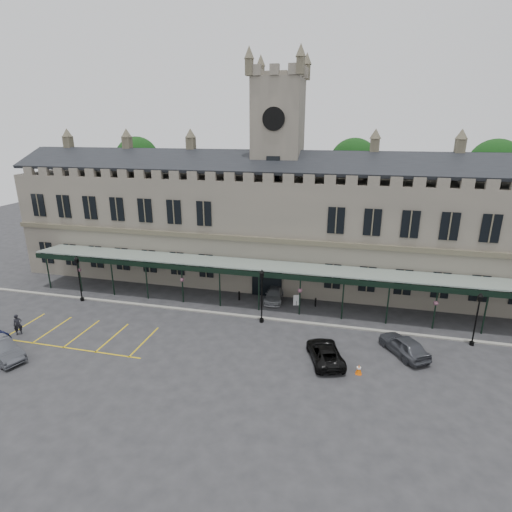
% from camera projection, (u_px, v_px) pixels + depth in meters
% --- Properties ---
extents(ground, '(140.00, 140.00, 0.00)m').
position_uv_depth(ground, '(239.00, 347.00, 32.72)').
color(ground, '#28282A').
extents(station_building, '(60.00, 10.36, 17.30)m').
position_uv_depth(station_building, '(276.00, 226.00, 45.44)').
color(station_building, '#676155').
rests_on(station_building, ground).
extents(clock_tower, '(5.60, 5.60, 24.80)m').
position_uv_depth(clock_tower, '(278.00, 167.00, 43.48)').
color(clock_tower, '#676155').
rests_on(clock_tower, ground).
extents(canopy, '(50.00, 4.10, 4.30)m').
position_uv_depth(canopy, '(260.00, 287.00, 38.88)').
color(canopy, '#8C9E93').
rests_on(canopy, ground).
extents(kerb, '(60.00, 0.40, 0.12)m').
position_uv_depth(kerb, '(255.00, 317.00, 37.79)').
color(kerb, gray).
rests_on(kerb, ground).
extents(parking_markings, '(16.00, 6.00, 0.01)m').
position_uv_depth(parking_markings, '(78.00, 336.00, 34.47)').
color(parking_markings, gold).
rests_on(parking_markings, ground).
extents(tree_behind_left, '(6.00, 6.00, 16.00)m').
position_uv_depth(tree_behind_left, '(138.00, 160.00, 56.83)').
color(tree_behind_left, '#332314').
rests_on(tree_behind_left, ground).
extents(tree_behind_mid, '(6.00, 6.00, 16.00)m').
position_uv_depth(tree_behind_mid, '(353.00, 164.00, 50.10)').
color(tree_behind_mid, '#332314').
rests_on(tree_behind_mid, ground).
extents(tree_behind_right, '(6.00, 6.00, 16.00)m').
position_uv_depth(tree_behind_right, '(494.00, 167.00, 46.51)').
color(tree_behind_right, '#332314').
rests_on(tree_behind_right, ground).
extents(lamp_post_left, '(0.46, 0.46, 4.89)m').
position_uv_depth(lamp_post_left, '(79.00, 275.00, 40.65)').
color(lamp_post_left, black).
rests_on(lamp_post_left, ground).
extents(lamp_post_mid, '(0.49, 0.49, 5.20)m').
position_uv_depth(lamp_post_mid, '(262.00, 291.00, 36.04)').
color(lamp_post_mid, black).
rests_on(lamp_post_mid, ground).
extents(lamp_post_right, '(0.44, 0.44, 4.70)m').
position_uv_depth(lamp_post_right, '(477.00, 315.00, 32.21)').
color(lamp_post_right, black).
rests_on(lamp_post_right, ground).
extents(traffic_cone, '(0.48, 0.48, 0.76)m').
position_uv_depth(traffic_cone, '(359.00, 369.00, 29.10)').
color(traffic_cone, '#F65F07').
rests_on(traffic_cone, ground).
extents(sign_board, '(0.66, 0.19, 1.13)m').
position_uv_depth(sign_board, '(297.00, 300.00, 40.26)').
color(sign_board, black).
rests_on(sign_board, ground).
extents(bollard_left, '(0.17, 0.17, 0.96)m').
position_uv_depth(bollard_left, '(239.00, 296.00, 41.54)').
color(bollard_left, black).
rests_on(bollard_left, ground).
extents(bollard_right, '(0.16, 0.16, 0.90)m').
position_uv_depth(bollard_right, '(316.00, 302.00, 40.06)').
color(bollard_right, black).
rests_on(bollard_right, ground).
extents(car_left_b, '(5.02, 3.17, 1.56)m').
position_uv_depth(car_left_b, '(0.00, 350.00, 30.90)').
color(car_left_b, '#3E4147').
rests_on(car_left_b, ground).
extents(car_taxi, '(2.01, 4.41, 1.25)m').
position_uv_depth(car_taxi, '(274.00, 294.00, 41.55)').
color(car_taxi, gray).
rests_on(car_taxi, ground).
extents(car_van, '(3.63, 5.28, 1.34)m').
position_uv_depth(car_van, '(325.00, 353.00, 30.71)').
color(car_van, black).
rests_on(car_van, ground).
extents(car_right_a, '(4.08, 4.88, 1.57)m').
position_uv_depth(car_right_a, '(404.00, 345.00, 31.52)').
color(car_right_a, '#3E4147').
rests_on(car_right_a, ground).
extents(person_a, '(0.78, 0.81, 1.88)m').
position_uv_depth(person_a, '(18.00, 325.00, 34.51)').
color(person_a, black).
rests_on(person_a, ground).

